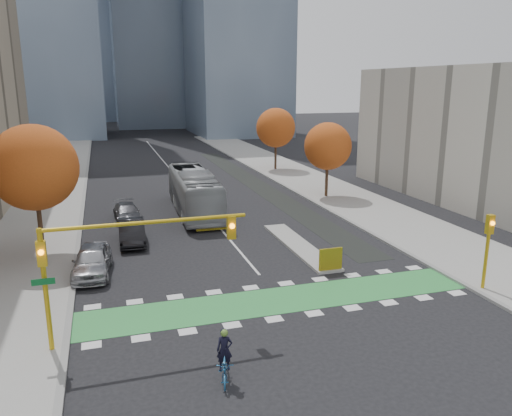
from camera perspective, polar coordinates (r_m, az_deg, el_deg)
ground at (r=24.13m, az=4.06°, el=-11.84°), size 300.00×300.00×0.00m
sidewalk_west at (r=41.90m, az=-24.13°, el=-1.65°), size 7.00×120.00×0.15m
sidewalk_east at (r=46.76m, az=10.70°, el=0.89°), size 7.00×120.00×0.15m
curb_west at (r=41.58m, az=-19.35°, el=-1.32°), size 0.30×120.00×0.16m
curb_east at (r=45.26m, az=6.77°, el=0.60°), size 0.30×120.00×0.16m
bike_crossing at (r=25.40m, az=2.82°, el=-10.43°), size 20.00×3.00×0.01m
centre_line at (r=61.63m, az=-9.46°, el=4.03°), size 0.15×70.00×0.01m
bike_lane_paint at (r=53.57m, az=0.00°, el=2.73°), size 2.50×50.00×0.01m
median_island at (r=33.24m, az=4.92°, el=-4.31°), size 1.60×10.00×0.16m
hazard_board at (r=28.86m, az=8.52°, el=-5.80°), size 1.40×0.12×1.30m
building_east at (r=50.54m, az=27.01°, el=7.40°), size 14.00×30.00×12.00m
tree_west at (r=32.82m, az=-24.04°, el=4.23°), size 5.20×5.20×8.22m
tree_east_near at (r=47.03m, az=8.20°, el=7.00°), size 4.40×4.40×7.08m
tree_east_far at (r=61.92m, az=2.27°, el=9.14°), size 4.80×4.80×7.65m
traffic_signal_west at (r=20.73m, az=-16.18°, el=-4.77°), size 8.53×0.56×5.20m
traffic_signal_east at (r=28.10m, az=25.00°, el=-3.40°), size 0.35×0.43×4.10m
cyclist at (r=18.91m, az=-3.59°, el=-17.34°), size 1.00×1.86×2.04m
bus at (r=41.85m, az=-7.09°, el=1.87°), size 3.40×12.80×3.54m
parked_car_a at (r=29.69m, az=-18.23°, el=-5.71°), size 2.42×5.10×1.68m
parked_car_b at (r=34.74m, az=-14.01°, el=-2.65°), size 1.78×4.83×1.58m
parked_car_c at (r=40.49m, az=-14.52°, el=-0.50°), size 2.16×4.71×1.33m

